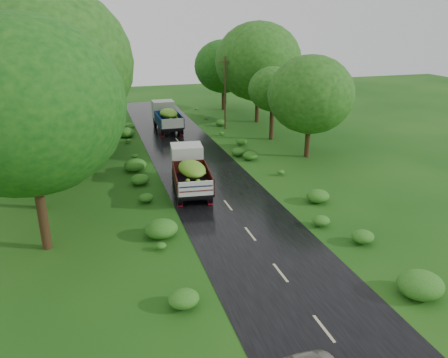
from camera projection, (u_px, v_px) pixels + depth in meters
name	position (u px, v px, depth m)	size (l,w,h in m)	color
ground	(280.00, 273.00, 20.03)	(120.00, 120.00, 0.00)	#11430E
road	(244.00, 226.00, 24.50)	(6.50, 80.00, 0.02)	black
road_lines	(238.00, 218.00, 25.40)	(0.12, 69.60, 0.00)	#BFB78C
truck_near	(190.00, 169.00, 29.18)	(2.90, 6.46, 2.63)	black
truck_far	(166.00, 115.00, 44.96)	(2.29, 6.38, 2.68)	black
utility_pole	(225.00, 92.00, 44.50)	(1.29, 0.21, 7.38)	#382616
trees_left	(47.00, 72.00, 33.79)	(5.64, 34.42, 9.96)	black
trees_right	(259.00, 73.00, 44.68)	(5.62, 24.80, 8.50)	black
shrubs	(204.00, 170.00, 32.45)	(11.90, 44.00, 0.70)	#196A1D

